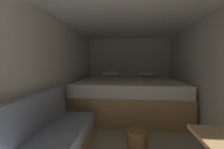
{
  "coord_description": "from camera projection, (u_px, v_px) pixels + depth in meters",
  "views": [
    {
      "loc": [
        -0.01,
        -0.32,
        1.2
      ],
      "look_at": [
        -0.33,
        2.66,
        0.98
      ],
      "focal_mm": 24.07,
      "sensor_mm": 36.0,
      "label": 1
    }
  ],
  "objects": [
    {
      "name": "wall_right",
      "position": [
        219.0,
        79.0,
        2.09
      ],
      "size": [
        0.05,
        4.89,
        1.97
      ],
      "primitive_type": "cube",
      "color": "silver",
      "rests_on": "ground"
    },
    {
      "name": "wicker_basket",
      "position": [
        137.0,
        138.0,
        2.2
      ],
      "size": [
        0.29,
        0.29,
        0.23
      ],
      "color": "olive",
      "rests_on": "ground"
    },
    {
      "name": "wall_back",
      "position": [
        128.0,
        70.0,
        4.67
      ],
      "size": [
        2.57,
        0.05,
        1.97
      ],
      "primitive_type": "cube",
      "color": "silver",
      "rests_on": "ground"
    },
    {
      "name": "ceiling_slab",
      "position": [
        129.0,
        8.0,
        2.15
      ],
      "size": [
        2.57,
        4.89,
        0.05
      ],
      "primitive_type": "cube",
      "color": "white",
      "rests_on": "wall_left"
    },
    {
      "name": "ground_plane",
      "position": [
        128.0,
        142.0,
        2.3
      ],
      "size": [
        6.89,
        6.89,
        0.0
      ],
      "primitive_type": "plane",
      "color": "#A39984"
    },
    {
      "name": "bed",
      "position": [
        128.0,
        96.0,
        3.68
      ],
      "size": [
        2.35,
        1.97,
        0.97
      ],
      "color": "tan",
      "rests_on": "ground"
    },
    {
      "name": "wall_left",
      "position": [
        48.0,
        77.0,
        2.36
      ],
      "size": [
        0.05,
        4.89,
        1.97
      ],
      "primitive_type": "cube",
      "color": "silver",
      "rests_on": "ground"
    }
  ]
}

